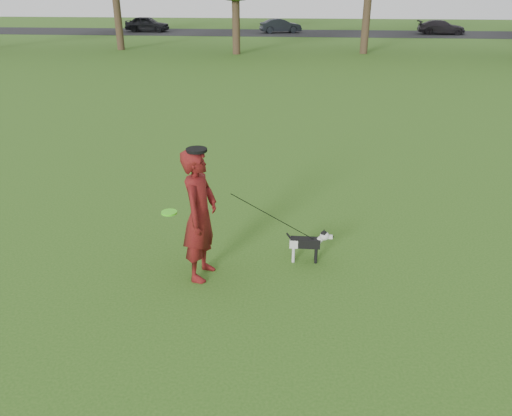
# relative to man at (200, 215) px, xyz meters

# --- Properties ---
(ground) EXTENTS (120.00, 120.00, 0.00)m
(ground) POSITION_rel_man_xyz_m (1.19, 0.40, -1.02)
(ground) COLOR #285116
(ground) RESTS_ON ground
(road) EXTENTS (120.00, 7.00, 0.02)m
(road) POSITION_rel_man_xyz_m (1.19, 40.40, -1.01)
(road) COLOR black
(road) RESTS_ON ground
(man) EXTENTS (0.61, 0.81, 2.03)m
(man) POSITION_rel_man_xyz_m (0.00, 0.00, 0.00)
(man) COLOR #510B12
(man) RESTS_ON ground
(dog) EXTENTS (0.76, 0.15, 0.58)m
(dog) POSITION_rel_man_xyz_m (1.62, 0.57, -0.67)
(dog) COLOR black
(dog) RESTS_ON ground
(car_left) EXTENTS (3.99, 1.76, 1.33)m
(car_left) POSITION_rel_man_xyz_m (-12.82, 40.40, -0.33)
(car_left) COLOR black
(car_left) RESTS_ON road
(car_mid) EXTENTS (3.81, 2.21, 1.19)m
(car_mid) POSITION_rel_man_xyz_m (-0.73, 40.40, -0.40)
(car_mid) COLOR black
(car_mid) RESTS_ON road
(car_right) EXTENTS (4.06, 1.81, 1.16)m
(car_right) POSITION_rel_man_xyz_m (13.15, 40.40, -0.42)
(car_right) COLOR #272229
(car_right) RESTS_ON road
(man_held_items) EXTENTS (2.26, 0.83, 1.65)m
(man_held_items) POSITION_rel_man_xyz_m (1.10, 0.25, -0.11)
(man_held_items) COLOR #49E91D
(man_held_items) RESTS_ON ground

